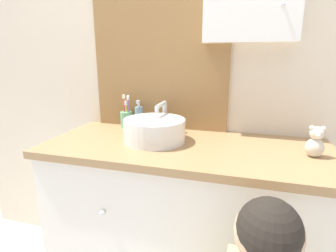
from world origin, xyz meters
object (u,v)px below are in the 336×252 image
at_px(sink_basin, 155,129).
at_px(teddy_bear, 315,142).
at_px(toothbrush_holder, 127,119).
at_px(soap_dispenser, 139,118).

xyz_separation_m(sink_basin, teddy_bear, (0.71, -0.02, 0.01)).
distance_m(sink_basin, toothbrush_holder, 0.30).
relative_size(sink_basin, toothbrush_holder, 1.81).
height_order(sink_basin, toothbrush_holder, toothbrush_holder).
xyz_separation_m(sink_basin, soap_dispenser, (-0.16, 0.18, 0.01)).
bearing_deg(sink_basin, toothbrush_holder, 141.86).
xyz_separation_m(soap_dispenser, teddy_bear, (0.86, -0.20, -0.00)).
height_order(soap_dispenser, teddy_bear, soap_dispenser).
bearing_deg(teddy_bear, sink_basin, 178.22).
xyz_separation_m(toothbrush_holder, soap_dispenser, (0.08, -0.01, 0.01)).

